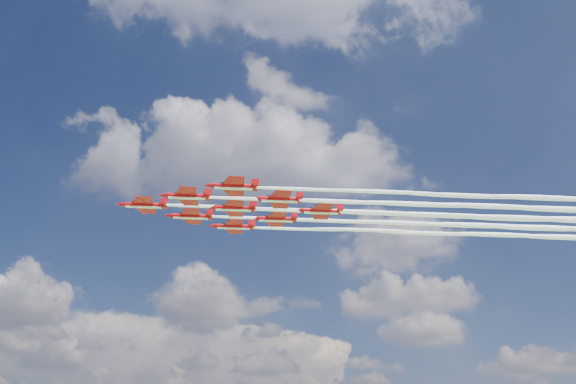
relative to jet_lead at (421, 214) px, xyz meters
name	(u,v)px	position (x,y,z in m)	size (l,w,h in m)	color
jet_lead	(421,214)	(0.00, 0.00, 0.00)	(144.50, 27.50, 3.09)	#AD0910
jet_row2_port	(472,206)	(11.67, -4.55, 0.00)	(144.50, 27.50, 3.09)	#AD0910
jet_row2_starb	(454,225)	(9.77, 7.84, 0.00)	(144.50, 27.50, 3.09)	#AD0910
jet_row3_port	(527,197)	(23.34, -9.10, 0.00)	(144.50, 27.50, 3.09)	#AD0910
jet_row3_centre	(504,217)	(21.44, 3.29, 0.00)	(144.50, 27.50, 3.09)	#AD0910
jet_row3_starb	(484,234)	(19.54, 15.67, 0.00)	(144.50, 27.50, 3.09)	#AD0910
jet_row4_port	(558,209)	(33.10, -1.26, 0.00)	(144.50, 27.50, 3.09)	#AD0910
jet_row4_starb	(533,227)	(31.20, 11.12, 0.00)	(144.50, 27.50, 3.09)	#AD0910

